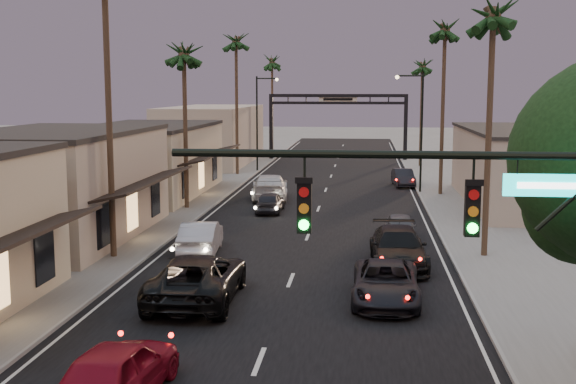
% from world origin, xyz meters
% --- Properties ---
extents(ground, '(200.00, 200.00, 0.00)m').
position_xyz_m(ground, '(0.00, 40.00, 0.00)').
color(ground, slate).
rests_on(ground, ground).
extents(road, '(14.00, 120.00, 0.02)m').
position_xyz_m(road, '(0.00, 45.00, 0.00)').
color(road, black).
rests_on(road, ground).
extents(sidewalk_left, '(5.00, 92.00, 0.12)m').
position_xyz_m(sidewalk_left, '(-9.50, 52.00, 0.06)').
color(sidewalk_left, slate).
rests_on(sidewalk_left, ground).
extents(sidewalk_right, '(5.00, 92.00, 0.12)m').
position_xyz_m(sidewalk_right, '(9.50, 52.00, 0.06)').
color(sidewalk_right, slate).
rests_on(sidewalk_right, ground).
extents(storefront_mid, '(8.00, 14.00, 5.50)m').
position_xyz_m(storefront_mid, '(-13.00, 26.00, 2.75)').
color(storefront_mid, '#A59684').
rests_on(storefront_mid, ground).
extents(storefront_far, '(8.00, 16.00, 5.00)m').
position_xyz_m(storefront_far, '(-13.00, 42.00, 2.50)').
color(storefront_far, '#BDB291').
rests_on(storefront_far, ground).
extents(storefront_dist, '(8.00, 20.00, 6.00)m').
position_xyz_m(storefront_dist, '(-13.00, 65.00, 3.00)').
color(storefront_dist, '#A59684').
rests_on(storefront_dist, ground).
extents(building_right, '(8.00, 18.00, 5.00)m').
position_xyz_m(building_right, '(14.00, 40.00, 2.50)').
color(building_right, '#A59684').
rests_on(building_right, ground).
extents(traffic_signal, '(8.51, 0.22, 7.80)m').
position_xyz_m(traffic_signal, '(5.69, 4.00, 5.08)').
color(traffic_signal, black).
rests_on(traffic_signal, ground).
extents(arch, '(15.20, 0.40, 7.27)m').
position_xyz_m(arch, '(0.00, 70.00, 5.53)').
color(arch, black).
rests_on(arch, ground).
extents(streetlight_right, '(2.13, 0.30, 9.00)m').
position_xyz_m(streetlight_right, '(6.92, 45.00, 5.33)').
color(streetlight_right, black).
rests_on(streetlight_right, ground).
extents(streetlight_left, '(2.13, 0.30, 9.00)m').
position_xyz_m(streetlight_left, '(-6.92, 58.00, 5.33)').
color(streetlight_left, black).
rests_on(streetlight_left, ground).
extents(palm_lc, '(3.20, 3.20, 12.20)m').
position_xyz_m(palm_lc, '(-8.60, 36.00, 10.47)').
color(palm_lc, '#38281C').
rests_on(palm_lc, ground).
extents(palm_ld, '(3.20, 3.20, 14.20)m').
position_xyz_m(palm_ld, '(-8.60, 55.00, 12.42)').
color(palm_ld, '#38281C').
rests_on(palm_ld, ground).
extents(palm_ra, '(3.20, 3.20, 13.20)m').
position_xyz_m(palm_ra, '(8.60, 24.00, 11.44)').
color(palm_ra, '#38281C').
rests_on(palm_ra, ground).
extents(palm_rb, '(3.20, 3.20, 14.20)m').
position_xyz_m(palm_rb, '(8.60, 44.00, 12.42)').
color(palm_rb, '#38281C').
rests_on(palm_rb, ground).
extents(palm_rc, '(3.20, 3.20, 12.20)m').
position_xyz_m(palm_rc, '(8.60, 64.00, 10.47)').
color(palm_rc, '#38281C').
rests_on(palm_rc, ground).
extents(palm_far, '(3.20, 3.20, 13.20)m').
position_xyz_m(palm_far, '(-8.30, 78.00, 11.44)').
color(palm_far, '#38281C').
rests_on(palm_far, ground).
extents(oncoming_red, '(2.38, 4.89, 1.61)m').
position_xyz_m(oncoming_red, '(-3.17, 7.00, 0.80)').
color(oncoming_red, maroon).
rests_on(oncoming_red, ground).
extents(oncoming_pickup, '(3.10, 6.50, 1.79)m').
position_xyz_m(oncoming_pickup, '(-3.14, 15.71, 0.89)').
color(oncoming_pickup, black).
rests_on(oncoming_pickup, ground).
extents(oncoming_silver, '(2.13, 4.94, 1.58)m').
position_xyz_m(oncoming_silver, '(-4.79, 23.45, 0.79)').
color(oncoming_silver, '#A7A6AB').
rests_on(oncoming_silver, ground).
extents(oncoming_white, '(3.21, 6.42, 1.79)m').
position_xyz_m(oncoming_white, '(-3.74, 40.83, 0.89)').
color(oncoming_white, silver).
rests_on(oncoming_white, ground).
extents(oncoming_dgrey, '(1.61, 3.95, 1.34)m').
position_xyz_m(oncoming_dgrey, '(-3.00, 35.33, 0.67)').
color(oncoming_dgrey, black).
rests_on(oncoming_dgrey, ground).
extents(curbside_near, '(2.53, 5.32, 1.47)m').
position_xyz_m(curbside_near, '(3.81, 16.34, 0.73)').
color(curbside_near, black).
rests_on(curbside_near, ground).
extents(curbside_black, '(2.58, 5.91, 1.69)m').
position_xyz_m(curbside_black, '(4.50, 21.84, 0.85)').
color(curbside_black, black).
rests_on(curbside_black, ground).
extents(curbside_grey, '(1.58, 3.89, 1.32)m').
position_xyz_m(curbside_grey, '(4.87, 27.68, 0.66)').
color(curbside_grey, '#4B4C51').
rests_on(curbside_grey, ground).
extents(curbside_far, '(1.89, 4.38, 1.40)m').
position_xyz_m(curbside_far, '(6.12, 48.83, 0.70)').
color(curbside_far, black).
rests_on(curbside_far, ground).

